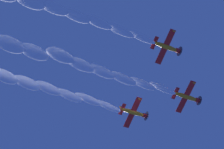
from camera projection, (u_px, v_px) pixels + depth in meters
airplane_lead at (187, 97)px, 89.71m from camera, size 8.16×7.30×2.68m
airplane_left_wingman at (134, 113)px, 91.91m from camera, size 8.17×7.30×2.71m
airplane_right_wingman at (167, 47)px, 85.15m from camera, size 8.16×7.27×2.91m
smoke_trail_lead at (52, 56)px, 80.75m from camera, size 13.56×44.48×8.87m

